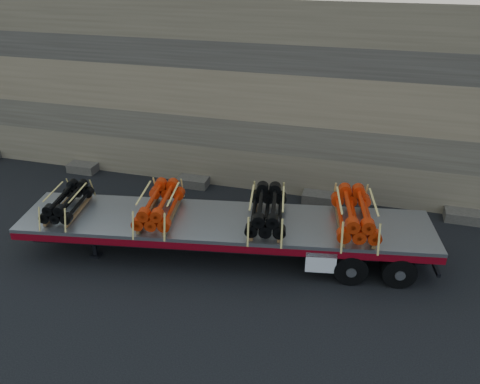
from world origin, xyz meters
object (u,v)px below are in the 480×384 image
object	(u,v)px
bundle_midfront	(160,205)
bundle_midrear	(267,210)
trailer	(225,237)
bundle_front	(67,202)
bundle_rear	(355,214)

from	to	relation	value
bundle_midfront	bundle_midrear	world-z (taller)	bundle_midrear
trailer	bundle_midrear	xyz separation A→B (m)	(1.24, 0.22, 1.01)
bundle_front	bundle_rear	size ratio (longest dim) A/B	0.80
bundle_midfront	bundle_rear	distance (m)	5.76
trailer	bundle_midrear	bearing A→B (deg)	-0.00
trailer	bundle_midrear	world-z (taller)	bundle_midrear
bundle_front	bundle_midfront	distance (m)	2.88
bundle_rear	bundle_midfront	bearing A→B (deg)	180.00
bundle_midfront	bundle_rear	xyz separation A→B (m)	(5.68, 0.99, 0.03)
bundle_midrear	bundle_rear	xyz separation A→B (m)	(2.50, 0.43, 0.02)
bundle_rear	bundle_midrear	bearing A→B (deg)	-180.00
trailer	bundle_rear	distance (m)	3.93
bundle_midrear	bundle_midfront	bearing A→B (deg)	180.00
trailer	bundle_front	world-z (taller)	bundle_front
bundle_rear	trailer	bearing A→B (deg)	-180.00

